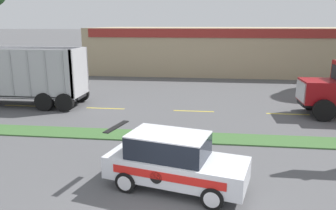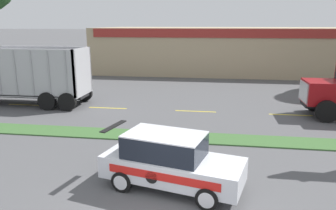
# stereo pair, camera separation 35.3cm
# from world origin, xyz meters

# --- Properties ---
(grass_verge) EXTENTS (120.00, 1.44, 0.06)m
(grass_verge) POSITION_xyz_m (0.00, 6.87, 0.03)
(grass_verge) COLOR #3D6633
(grass_verge) RESTS_ON ground_plane
(centre_line_2) EXTENTS (2.40, 0.14, 0.01)m
(centre_line_2) POSITION_xyz_m (-10.48, 11.59, 0.00)
(centre_line_2) COLOR yellow
(centre_line_2) RESTS_ON ground_plane
(centre_line_3) EXTENTS (2.40, 0.14, 0.01)m
(centre_line_3) POSITION_xyz_m (-5.08, 11.59, 0.00)
(centre_line_3) COLOR yellow
(centre_line_3) RESTS_ON ground_plane
(centre_line_4) EXTENTS (2.40, 0.14, 0.01)m
(centre_line_4) POSITION_xyz_m (0.32, 11.59, 0.00)
(centre_line_4) COLOR yellow
(centre_line_4) RESTS_ON ground_plane
(centre_line_5) EXTENTS (2.40, 0.14, 0.01)m
(centre_line_5) POSITION_xyz_m (5.72, 11.59, 0.00)
(centre_line_5) COLOR yellow
(centre_line_5) RESTS_ON ground_plane
(rally_car) EXTENTS (4.64, 2.71, 1.79)m
(rally_car) POSITION_xyz_m (0.10, 2.23, 0.89)
(rally_car) COLOR silver
(rally_car) RESTS_ON ground_plane
(store_building_backdrop) EXTENTS (29.64, 12.10, 4.63)m
(store_building_backdrop) POSITION_xyz_m (3.68, 29.79, 2.32)
(store_building_backdrop) COLOR tan
(store_building_backdrop) RESTS_ON ground_plane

